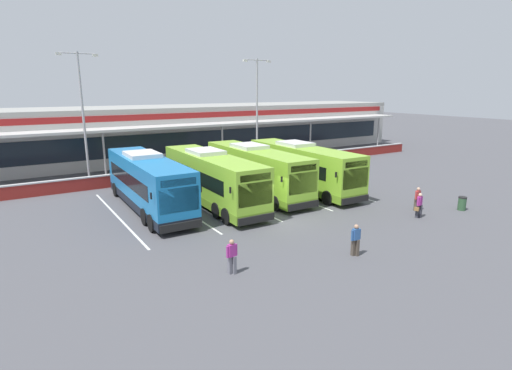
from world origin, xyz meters
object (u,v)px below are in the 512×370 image
object	(u,v)px
coach_bus_right_centre	(302,168)
litter_bin	(462,203)
pedestrian_with_handbag	(419,205)
lamp_post_centre	(257,106)
pedestrian_in_dark_coat	(418,198)
lamp_post_west	(83,110)
pedestrian_child	(232,255)
coach_bus_centre	(256,171)
coach_bus_left_centre	(212,179)
pedestrian_near_bin	(356,239)
coach_bus_leftmost	(148,183)

from	to	relation	value
coach_bus_right_centre	litter_bin	distance (m)	11.88
pedestrian_with_handbag	lamp_post_centre	xyz separation A→B (m)	(0.92, 20.71, 5.43)
pedestrian_in_dark_coat	lamp_post_west	bearing A→B (deg)	129.47
lamp_post_west	lamp_post_centre	distance (m)	16.80
lamp_post_centre	litter_bin	world-z (taller)	lamp_post_centre
pedestrian_child	coach_bus_centre	bearing A→B (deg)	53.54
lamp_post_west	coach_bus_right_centre	bearing A→B (deg)	-39.82
coach_bus_left_centre	lamp_post_centre	bearing A→B (deg)	45.37
coach_bus_centre	pedestrian_near_bin	xyz separation A→B (m)	(-2.30, -12.85, -0.91)
coach_bus_right_centre	lamp_post_centre	xyz separation A→B (m)	(2.54, 10.80, 4.50)
lamp_post_west	pedestrian_near_bin	bearing A→B (deg)	-71.47
coach_bus_left_centre	lamp_post_west	size ratio (longest dim) A/B	1.11
pedestrian_with_handbag	lamp_post_centre	world-z (taller)	lamp_post_centre
coach_bus_right_centre	litter_bin	size ratio (longest dim) A/B	13.12
pedestrian_in_dark_coat	litter_bin	xyz separation A→B (m)	(2.71, -1.54, -0.41)
pedestrian_with_handbag	coach_bus_left_centre	bearing A→B (deg)	134.08
pedestrian_near_bin	litter_bin	bearing A→B (deg)	7.88
coach_bus_leftmost	coach_bus_centre	xyz separation A→B (m)	(8.37, -0.44, 0.00)
pedestrian_near_bin	lamp_post_centre	world-z (taller)	lamp_post_centre
pedestrian_in_dark_coat	lamp_post_centre	distance (m)	20.41
litter_bin	pedestrian_near_bin	bearing A→B (deg)	-172.12
coach_bus_centre	lamp_post_west	xyz separation A→B (m)	(-10.31, 11.05, 4.50)
pedestrian_in_dark_coat	lamp_post_west	size ratio (longest dim) A/B	0.15
pedestrian_near_bin	pedestrian_with_handbag	bearing A→B (deg)	15.26
pedestrian_in_dark_coat	litter_bin	bearing A→B (deg)	-29.58
pedestrian_child	lamp_post_centre	xyz separation A→B (m)	(14.86, 21.37, 5.42)
coach_bus_left_centre	lamp_post_west	world-z (taller)	lamp_post_west
pedestrian_child	pedestrian_near_bin	world-z (taller)	same
pedestrian_in_dark_coat	coach_bus_leftmost	bearing A→B (deg)	146.21
coach_bus_right_centre	pedestrian_child	world-z (taller)	coach_bus_right_centre
pedestrian_child	litter_bin	world-z (taller)	pedestrian_child
coach_bus_right_centre	pedestrian_near_bin	world-z (taller)	coach_bus_right_centre
pedestrian_with_handbag	lamp_post_west	size ratio (longest dim) A/B	0.15
coach_bus_centre	pedestrian_in_dark_coat	size ratio (longest dim) A/B	7.53
coach_bus_centre	litter_bin	world-z (taller)	coach_bus_centre
coach_bus_leftmost	pedestrian_child	world-z (taller)	coach_bus_leftmost
coach_bus_right_centre	pedestrian_in_dark_coat	world-z (taller)	coach_bus_right_centre
pedestrian_in_dark_coat	lamp_post_west	xyz separation A→B (m)	(-17.08, 20.74, 5.42)
coach_bus_centre	pedestrian_in_dark_coat	bearing A→B (deg)	-55.06
pedestrian_with_handbag	pedestrian_in_dark_coat	size ratio (longest dim) A/B	1.00
coach_bus_centre	litter_bin	size ratio (longest dim) A/B	13.12
coach_bus_right_centre	lamp_post_west	bearing A→B (deg)	140.18
coach_bus_centre	pedestrian_near_bin	size ratio (longest dim) A/B	7.53
coach_bus_left_centre	pedestrian_near_bin	distance (m)	12.29
pedestrian_with_handbag	pedestrian_near_bin	world-z (taller)	same
coach_bus_leftmost	pedestrian_child	xyz separation A→B (m)	(-0.04, -11.81, -0.91)
lamp_post_west	lamp_post_centre	size ratio (longest dim) A/B	1.00
pedestrian_in_dark_coat	pedestrian_near_bin	xyz separation A→B (m)	(-9.07, -3.17, 0.00)
coach_bus_right_centre	pedestrian_near_bin	bearing A→B (deg)	-117.31
lamp_post_centre	pedestrian_in_dark_coat	bearing A→B (deg)	-89.10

